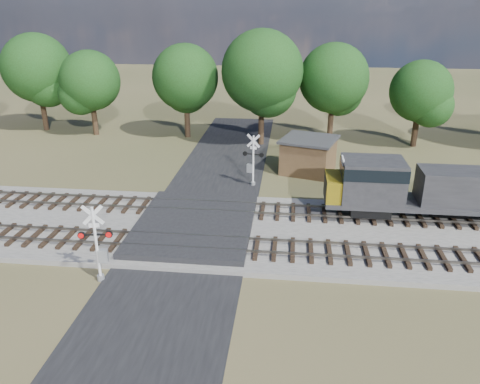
# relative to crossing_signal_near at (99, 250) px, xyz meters

# --- Properties ---
(ground) EXTENTS (160.00, 160.00, 0.00)m
(ground) POSITION_rel_crossing_signal_near_xyz_m (3.52, 5.53, -1.74)
(ground) COLOR #404625
(ground) RESTS_ON ground
(ballast_bed) EXTENTS (140.00, 10.00, 0.30)m
(ballast_bed) POSITION_rel_crossing_signal_near_xyz_m (13.52, 6.03, -1.59)
(ballast_bed) COLOR gray
(ballast_bed) RESTS_ON ground
(road) EXTENTS (7.00, 60.00, 0.08)m
(road) POSITION_rel_crossing_signal_near_xyz_m (3.52, 5.53, -1.70)
(road) COLOR black
(road) RESTS_ON ground
(crossing_panel) EXTENTS (7.00, 9.00, 0.62)m
(crossing_panel) POSITION_rel_crossing_signal_near_xyz_m (3.52, 6.03, -1.42)
(crossing_panel) COLOR #262628
(crossing_panel) RESTS_ON ground
(track_near) EXTENTS (140.00, 2.60, 0.33)m
(track_near) POSITION_rel_crossing_signal_near_xyz_m (6.65, 3.53, -1.32)
(track_near) COLOR black
(track_near) RESTS_ON ballast_bed
(track_far) EXTENTS (140.00, 2.60, 0.33)m
(track_far) POSITION_rel_crossing_signal_near_xyz_m (6.65, 8.53, -1.32)
(track_far) COLOR black
(track_far) RESTS_ON ballast_bed
(crossing_signal_near) EXTENTS (1.67, 0.44, 4.17)m
(crossing_signal_near) POSITION_rel_crossing_signal_near_xyz_m (0.00, 0.00, 0.00)
(crossing_signal_near) COLOR silver
(crossing_signal_near) RESTS_ON ground
(crossing_signal_far) EXTENTS (1.63, 0.44, 4.07)m
(crossing_signal_far) POSITION_rel_crossing_signal_near_xyz_m (6.35, 13.92, -0.04)
(crossing_signal_far) COLOR silver
(crossing_signal_far) RESTS_ON ground
(equipment_shed) EXTENTS (5.21, 5.21, 2.85)m
(equipment_shed) POSITION_rel_crossing_signal_near_xyz_m (10.66, 17.62, -0.29)
(equipment_shed) COLOR #4C3720
(equipment_shed) RESTS_ON ground
(treeline) EXTENTS (81.38, 10.52, 11.40)m
(treeline) POSITION_rel_crossing_signal_near_xyz_m (9.82, 26.56, 4.60)
(treeline) COLOR black
(treeline) RESTS_ON ground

